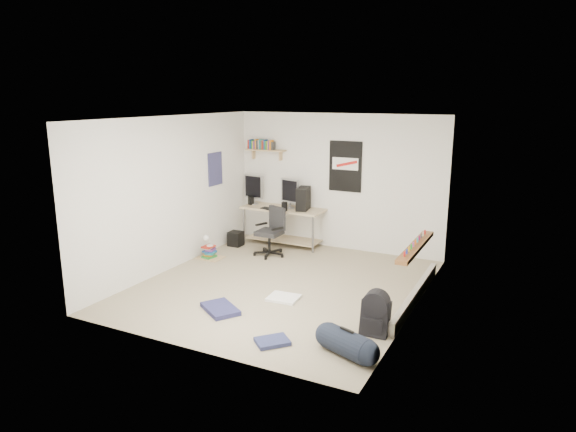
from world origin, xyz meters
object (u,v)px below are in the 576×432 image
at_px(desk, 284,226).
at_px(backpack, 375,318).
at_px(duffel_bag, 347,344).
at_px(book_stack, 210,250).
at_px(office_chair, 269,229).

relative_size(desk, backpack, 3.58).
bearing_deg(duffel_bag, backpack, 100.62).
bearing_deg(desk, book_stack, -119.34).
distance_m(backpack, book_stack, 3.83).
height_order(backpack, duffel_bag, duffel_bag).
bearing_deg(book_stack, backpack, -23.80).
relative_size(backpack, duffel_bag, 0.77).
bearing_deg(duffel_bag, book_stack, 167.64).
bearing_deg(backpack, book_stack, 153.94).
bearing_deg(desk, backpack, -47.25).
distance_m(desk, book_stack, 1.60).
relative_size(desk, duffel_bag, 2.75).
distance_m(desk, office_chair, 0.78).
distance_m(office_chair, duffel_bag, 3.80).
bearing_deg(book_stack, desk, 60.92).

